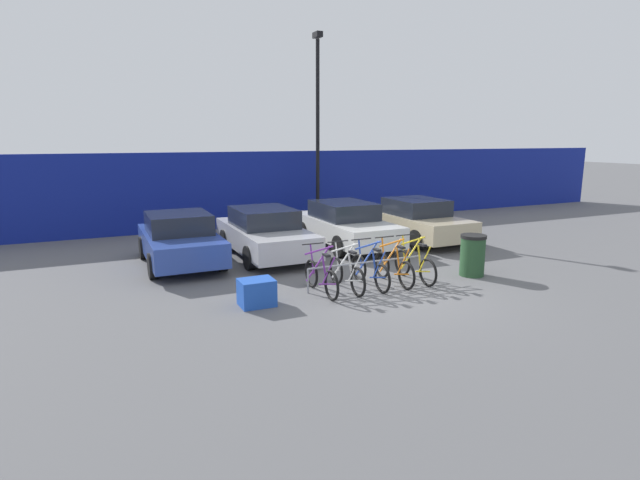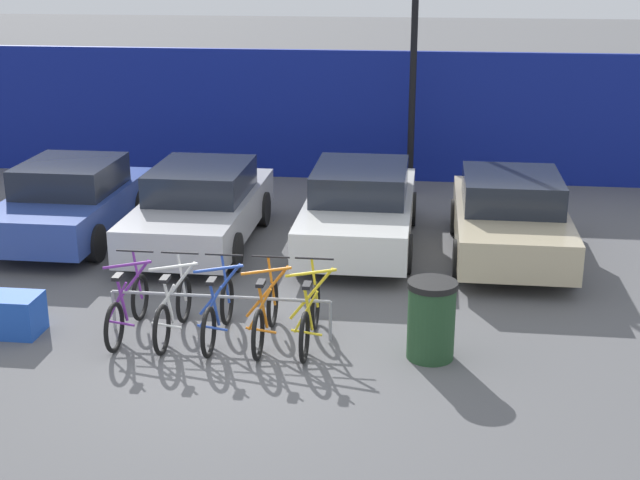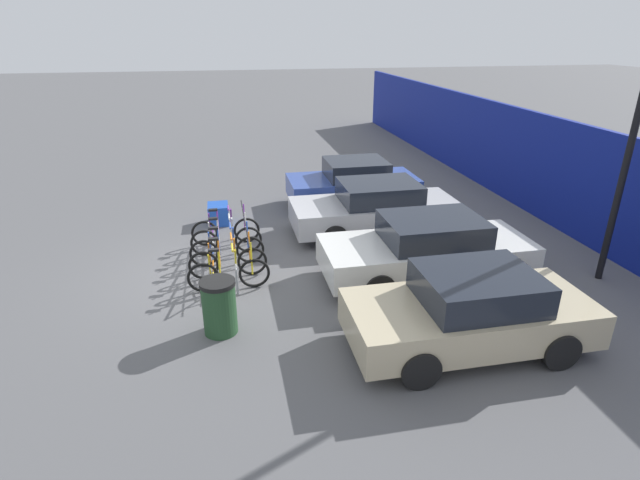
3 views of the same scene
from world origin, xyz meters
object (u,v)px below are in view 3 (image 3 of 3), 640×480
object	(u,v)px
car_beige	(470,311)
bike_rack	(233,245)
trash_bin	(219,307)
bicycle_blue	(227,250)
car_blue	(353,183)
bicycle_purple	(226,230)
bicycle_yellow	(229,273)
bicycle_orange	(228,261)
cargo_crate	(218,214)
bicycle_white	(226,239)
car_white	(427,249)
car_silver	(375,208)

from	to	relation	value
car_beige	bike_rack	bearing A→B (deg)	-137.22
trash_bin	car_beige	bearing A→B (deg)	72.83
bicycle_blue	car_blue	xyz separation A→B (m)	(-3.61, 3.95, 0.31)
bicycle_purple	bicycle_yellow	size ratio (longest dim) A/B	1.00
bicycle_yellow	car_beige	size ratio (longest dim) A/B	0.42
bicycle_orange	car_blue	bearing A→B (deg)	136.13
bicycle_yellow	bike_rack	bearing A→B (deg)	175.82
cargo_crate	bicycle_orange	bearing A→B (deg)	2.82
bike_rack	bicycle_white	xyz separation A→B (m)	(-0.61, -0.15, -0.10)
car_beige	trash_bin	bearing A→B (deg)	-107.17
bicycle_white	car_beige	bearing A→B (deg)	38.91
bicycle_blue	car_beige	bearing A→B (deg)	46.19
bike_rack	bicycle_white	distance (m)	0.63
car_white	cargo_crate	size ratio (longest dim) A/B	6.40
cargo_crate	car_white	bearing A→B (deg)	45.60
bicycle_orange	car_blue	size ratio (longest dim) A/B	0.44
bicycle_orange	trash_bin	world-z (taller)	bicycle_orange
bicycle_yellow	car_silver	distance (m)	4.63
bicycle_orange	bicycle_yellow	distance (m)	0.59
bicycle_blue	bicycle_white	bearing A→B (deg)	-177.73
car_silver	bicycle_purple	bearing A→B (deg)	-90.27
car_silver	cargo_crate	distance (m)	4.39
bicycle_blue	bike_rack	bearing A→B (deg)	94.73
trash_bin	car_blue	bearing A→B (deg)	147.02
bicycle_purple	car_beige	xyz separation A→B (m)	(5.33, 3.93, 0.31)
bicycle_yellow	car_blue	distance (m)	6.26
car_blue	car_silver	world-z (taller)	same
car_blue	car_white	size ratio (longest dim) A/B	0.87
bicycle_white	car_silver	distance (m)	3.98
bicycle_yellow	trash_bin	xyz separation A→B (m)	(1.57, -0.21, 0.14)
bicycle_yellow	car_beige	distance (m)	4.87
bicycle_white	trash_bin	size ratio (longest dim) A/B	1.66
bike_rack	bicycle_purple	size ratio (longest dim) A/B	1.76
trash_bin	bicycle_yellow	bearing A→B (deg)	172.36
bicycle_purple	trash_bin	size ratio (longest dim) A/B	1.66
bicycle_yellow	cargo_crate	bearing A→B (deg)	-174.93
car_white	car_beige	bearing A→B (deg)	-6.51
bicycle_orange	trash_bin	distance (m)	2.18
car_blue	trash_bin	world-z (taller)	car_blue
bike_rack	bicycle_yellow	xyz separation A→B (m)	(1.24, -0.15, -0.10)
bicycle_orange	bicycle_purple	bearing A→B (deg)	179.04
bicycle_orange	cargo_crate	xyz separation A→B (m)	(-3.41, -0.17, -0.10)
bicycle_orange	car_beige	distance (m)	5.24
bicycle_blue	car_blue	world-z (taller)	car_blue
car_white	trash_bin	world-z (taller)	car_white
cargo_crate	bicycle_purple	bearing A→B (deg)	6.27
bicycle_yellow	car_white	size ratio (longest dim) A/B	0.38
bicycle_yellow	car_blue	xyz separation A→B (m)	(-4.84, 3.95, 0.31)
car_blue	cargo_crate	bearing A→B (deg)	-78.47
bicycle_purple	car_white	distance (m)	5.06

